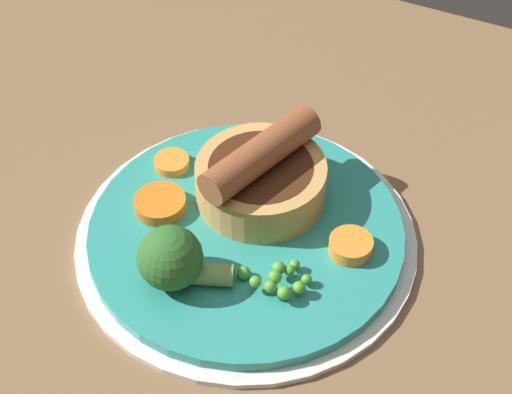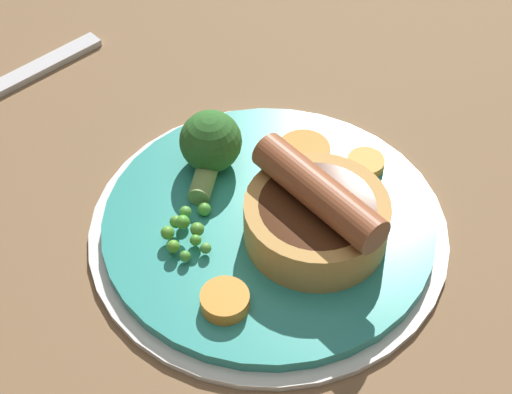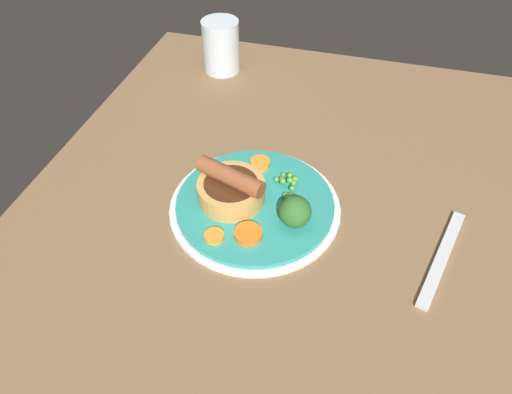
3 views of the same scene
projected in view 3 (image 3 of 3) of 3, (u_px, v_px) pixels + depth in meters
dining_table at (277, 251)px, 63.75cm from camera, size 110.00×80.00×3.00cm
dinner_plate at (255, 205)px, 67.07cm from camera, size 25.16×25.16×1.40cm
sausage_pudding at (231, 188)px, 65.31cm from camera, size 9.75×10.60×5.69cm
pea_pile at (289, 182)px, 67.93cm from camera, size 5.04×4.00×1.91cm
broccoli_floret_near at (295, 211)px, 62.16cm from camera, size 6.54×4.53×4.53cm
carrot_slice_0 at (214, 236)px, 61.38cm from camera, size 3.25×3.25×0.73cm
carrot_slice_1 at (260, 163)px, 71.50cm from camera, size 3.75×3.75×1.08cm
carrot_slice_2 at (248, 234)px, 61.46cm from camera, size 4.71×4.71×1.01cm
fork at (442, 257)px, 60.70cm from camera, size 17.74×6.51×0.60cm
drinking_glass at (221, 46)px, 91.65cm from camera, size 7.43×7.43×10.34cm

